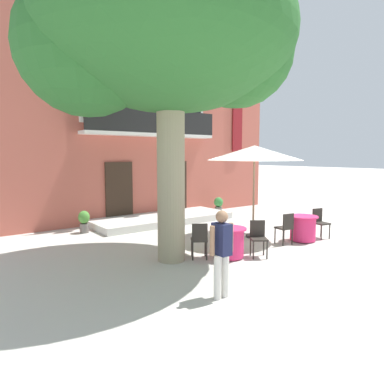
{
  "coord_description": "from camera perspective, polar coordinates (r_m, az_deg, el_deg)",
  "views": [
    {
      "loc": [
        -7.93,
        -7.21,
        2.56
      ],
      "look_at": [
        -0.76,
        2.25,
        1.3
      ],
      "focal_mm": 32.65,
      "sensor_mm": 36.0,
      "label": 1
    }
  ],
  "objects": [
    {
      "name": "plane_tree",
      "position": [
        8.73,
        -4.37,
        23.89
      ],
      "size": [
        6.26,
        5.5,
        7.21
      ],
      "color": "gray",
      "rests_on": "ground"
    },
    {
      "name": "cafe_table_middle",
      "position": [
        8.84,
        6.06,
        -8.17
      ],
      "size": [
        0.86,
        0.86,
        0.76
      ],
      "color": "#E52D66",
      "rests_on": "ground"
    },
    {
      "name": "cafe_chair_near_tree_0",
      "position": [
        10.37,
        15.05,
        -5.44
      ],
      "size": [
        0.46,
        0.46,
        0.91
      ],
      "color": "#2D2823",
      "rests_on": "ground"
    },
    {
      "name": "cafe_umbrella",
      "position": [
        10.87,
        10.17,
        6.23
      ],
      "size": [
        2.9,
        2.9,
        2.85
      ],
      "color": "#997A56",
      "rests_on": "ground"
    },
    {
      "name": "ground_planter_left",
      "position": [
        12.07,
        -17.22,
        -4.47
      ],
      "size": [
        0.37,
        0.37,
        0.74
      ],
      "color": "slate",
      "rests_on": "ground"
    },
    {
      "name": "cafe_table_near_tree",
      "position": [
        10.97,
        17.65,
        -5.63
      ],
      "size": [
        0.86,
        0.86,
        0.76
      ],
      "color": "#E52D66",
      "rests_on": "ground"
    },
    {
      "name": "ground_planter_right",
      "position": [
        15.39,
        4.34,
        -2.03
      ],
      "size": [
        0.4,
        0.4,
        0.71
      ],
      "color": "slate",
      "rests_on": "ground"
    },
    {
      "name": "cafe_chair_near_tree_1",
      "position": [
        11.52,
        20.13,
        -4.47
      ],
      "size": [
        0.47,
        0.47,
        0.91
      ],
      "color": "#2D2823",
      "rests_on": "ground"
    },
    {
      "name": "ground_plane",
      "position": [
        11.02,
        10.33,
        -7.47
      ],
      "size": [
        120.0,
        120.0,
        0.0
      ],
      "primitive_type": "plane",
      "color": "beige"
    },
    {
      "name": "entrance_step_platform",
      "position": [
        13.44,
        -4.83,
        -4.4
      ],
      "size": [
        5.4,
        2.07,
        0.25
      ],
      "primitive_type": "cube",
      "color": "silver",
      "rests_on": "ground"
    },
    {
      "name": "pedestrian_near_entrance",
      "position": [
        6.3,
        4.86,
        -9.28
      ],
      "size": [
        0.53,
        0.35,
        1.59
      ],
      "color": "silver",
      "rests_on": "ground"
    },
    {
      "name": "building_facade",
      "position": [
        15.9,
        -10.88,
        10.24
      ],
      "size": [
        13.0,
        5.09,
        7.5
      ],
      "color": "#BC5B4C",
      "rests_on": "ground"
    },
    {
      "name": "cafe_chair_middle_0",
      "position": [
        8.64,
        1.22,
        -7.54
      ],
      "size": [
        0.55,
        0.55,
        0.91
      ],
      "color": "#2D2823",
      "rests_on": "ground"
    },
    {
      "name": "cafe_chair_middle_1",
      "position": [
        9.02,
        10.76,
        -7.06
      ],
      "size": [
        0.56,
        0.56,
        0.91
      ],
      "color": "#2D2823",
      "rests_on": "ground"
    }
  ]
}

